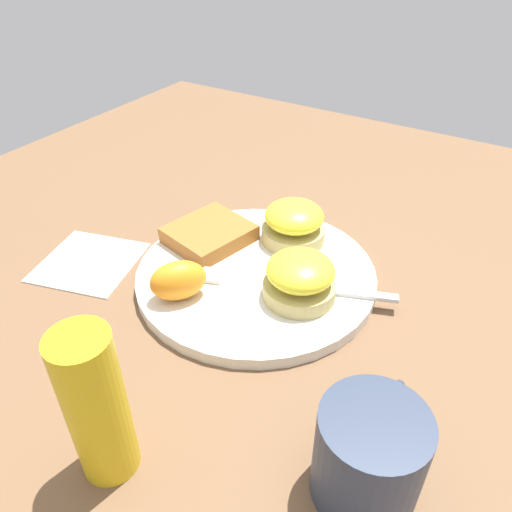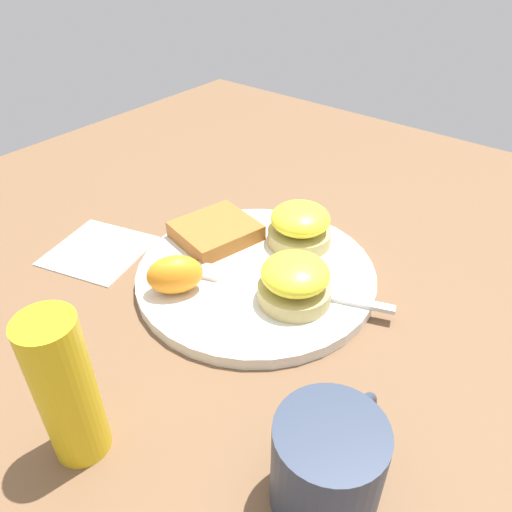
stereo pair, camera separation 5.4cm
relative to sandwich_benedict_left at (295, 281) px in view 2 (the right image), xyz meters
The scene contains 10 objects.
ground_plane 0.07m from the sandwich_benedict_left, 77.48° to the left, with size 1.10×1.10×0.00m, color brown.
plate 0.07m from the sandwich_benedict_left, 77.48° to the left, with size 0.27×0.27×0.01m, color silver.
sandwich_benedict_left is the anchor object (origin of this frame).
sandwich_benedict_right 0.11m from the sandwich_benedict_left, 31.67° to the left, with size 0.08×0.08×0.05m.
hashbrown_patty 0.15m from the sandwich_benedict_left, 76.45° to the left, with size 0.09×0.08×0.02m, color #9B5E28.
orange_wedge 0.13m from the sandwich_benedict_left, 122.32° to the left, with size 0.06×0.04×0.04m, color orange.
fork 0.04m from the sandwich_benedict_left, 90.69° to the left, with size 0.10×0.23×0.00m.
cup 0.21m from the sandwich_benedict_left, 138.72° to the right, with size 0.11×0.08×0.08m.
napkin 0.26m from the sandwich_benedict_left, 104.46° to the left, with size 0.11×0.11×0.00m, color white.
condiment_bottle 0.25m from the sandwich_benedict_left, behind, with size 0.04×0.04×0.14m, color gold.
Camera 2 is at (-0.35, -0.28, 0.36)m, focal length 35.00 mm.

